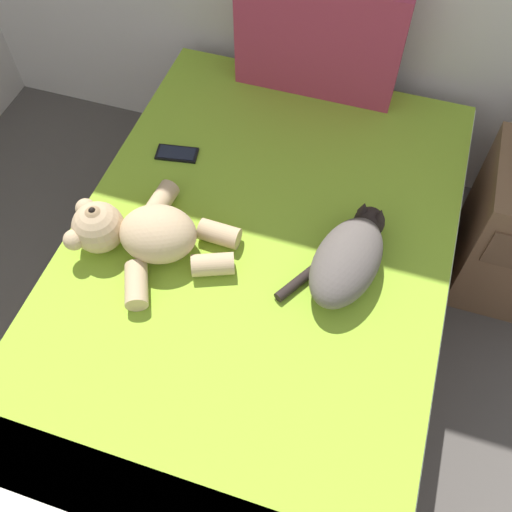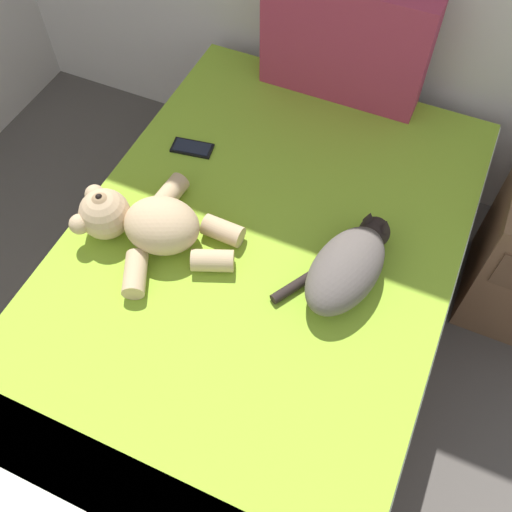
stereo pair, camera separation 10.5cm
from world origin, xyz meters
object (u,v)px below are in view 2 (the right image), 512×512
(cat, at_px, (348,266))
(teddy_bear, at_px, (146,224))
(bed, at_px, (251,305))
(patterned_cushion, at_px, (345,41))
(cell_phone, at_px, (192,148))

(cat, height_order, teddy_bear, teddy_bear)
(bed, height_order, patterned_cushion, patterned_cushion)
(bed, relative_size, cell_phone, 12.40)
(bed, height_order, teddy_bear, teddy_bear)
(cat, distance_m, teddy_bear, 0.64)
(patterned_cushion, bearing_deg, teddy_bear, -109.19)
(bed, xyz_separation_m, cell_phone, (-0.40, 0.37, 0.27))
(bed, bearing_deg, patterned_cushion, 91.24)
(patterned_cushion, height_order, cell_phone, patterned_cushion)
(patterned_cushion, distance_m, cat, 0.88)
(patterned_cushion, height_order, cat, patterned_cushion)
(cell_phone, bearing_deg, cat, -23.59)
(teddy_bear, distance_m, cell_phone, 0.42)
(teddy_bear, bearing_deg, bed, 7.06)
(bed, xyz_separation_m, cat, (0.29, 0.07, 0.34))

